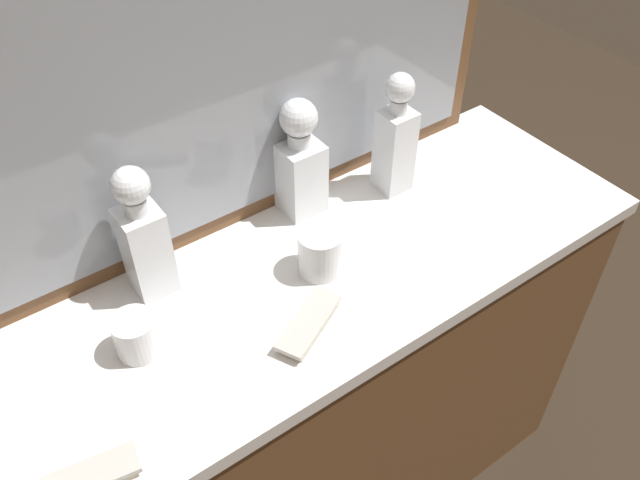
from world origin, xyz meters
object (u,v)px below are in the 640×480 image
Objects in this scene: crystal_decanter_front at (300,168)px; crystal_tumbler_right at (136,337)px; silver_brush_front at (309,324)px; silver_brush_right at (91,477)px; crystal_decanter_center at (145,244)px; crystal_decanter_right at (395,145)px; crystal_tumbler_left at (320,252)px.

crystal_decanter_front is 3.38× the size of crystal_tumbler_right.
crystal_decanter_front reaches higher than silver_brush_front.
crystal_tumbler_right is 0.25m from silver_brush_right.
crystal_tumbler_right reaches higher than silver_brush_front.
crystal_decanter_center is 0.34m from silver_brush_front.
crystal_tumbler_right is (-0.46, -0.16, -0.07)m from crystal_decanter_front.
crystal_tumbler_left is at bearing -157.84° from crystal_decanter_right.
silver_brush_front is (0.27, -0.14, -0.02)m from crystal_tumbler_right.
crystal_decanter_right is at bearing -15.81° from crystal_decanter_front.
crystal_tumbler_left is (0.38, -0.02, 0.01)m from crystal_tumbler_right.
crystal_decanter_right is 0.22m from crystal_decanter_front.
crystal_tumbler_left is at bearing -26.64° from crystal_decanter_center.
silver_brush_right is at bearing -161.08° from crystal_decanter_right.
crystal_decanter_right is 0.68m from crystal_tumbler_right.
silver_brush_right is at bearing -150.94° from crystal_decanter_front.
crystal_decanter_right is at bearing 30.57° from silver_brush_front.
crystal_decanter_right reaches higher than crystal_tumbler_right.
crystal_decanter_center is at bearing 177.07° from crystal_decanter_right.
crystal_decanter_right reaches higher than silver_brush_front.
crystal_decanter_center is at bearing -175.31° from crystal_decanter_front.
silver_brush_right is (-0.62, -0.35, -0.10)m from crystal_decanter_front.
crystal_tumbler_right is at bearing -161.08° from crystal_decanter_front.
crystal_decanter_front reaches higher than silver_brush_right.
crystal_decanter_right is 1.68× the size of silver_brush_front.
crystal_tumbler_left is at bearing -113.19° from crystal_decanter_front.
crystal_tumbler_left is at bearing -2.95° from crystal_tumbler_right.
crystal_decanter_front is 0.36m from silver_brush_front.
crystal_decanter_right reaches higher than crystal_decanter_front.
crystal_decanter_right is 0.89m from silver_brush_right.
crystal_decanter_front reaches higher than crystal_tumbler_right.
crystal_tumbler_right is 0.38m from crystal_tumbler_left.
crystal_tumbler_right reaches higher than silver_brush_right.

